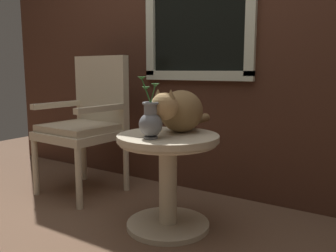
{
  "coord_description": "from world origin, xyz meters",
  "views": [
    {
      "loc": [
        1.32,
        -1.58,
        0.92
      ],
      "look_at": [
        0.24,
        0.09,
        0.61
      ],
      "focal_mm": 38.19,
      "sensor_mm": 36.0,
      "label": 1
    }
  ],
  "objects_px": {
    "wicker_chair": "(88,119)",
    "wicker_side_table": "(168,166)",
    "cat": "(179,111)",
    "pewter_vase_with_ivy": "(151,120)"
  },
  "relations": [
    {
      "from": "wicker_side_table",
      "to": "wicker_chair",
      "type": "distance_m",
      "value": 0.92
    },
    {
      "from": "pewter_vase_with_ivy",
      "to": "wicker_side_table",
      "type": "bearing_deg",
      "value": 83.97
    },
    {
      "from": "cat",
      "to": "wicker_side_table",
      "type": "bearing_deg",
      "value": -98.42
    },
    {
      "from": "pewter_vase_with_ivy",
      "to": "cat",
      "type": "bearing_deg",
      "value": 83.01
    },
    {
      "from": "pewter_vase_with_ivy",
      "to": "wicker_chair",
      "type": "bearing_deg",
      "value": 156.02
    },
    {
      "from": "wicker_side_table",
      "to": "cat",
      "type": "height_order",
      "value": "cat"
    },
    {
      "from": "wicker_side_table",
      "to": "pewter_vase_with_ivy",
      "type": "height_order",
      "value": "pewter_vase_with_ivy"
    },
    {
      "from": "wicker_side_table",
      "to": "wicker_chair",
      "type": "xyz_separation_m",
      "value": [
        -0.87,
        0.23,
        0.19
      ]
    },
    {
      "from": "wicker_chair",
      "to": "wicker_side_table",
      "type": "bearing_deg",
      "value": -15.05
    },
    {
      "from": "wicker_side_table",
      "to": "cat",
      "type": "bearing_deg",
      "value": 81.58
    }
  ]
}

